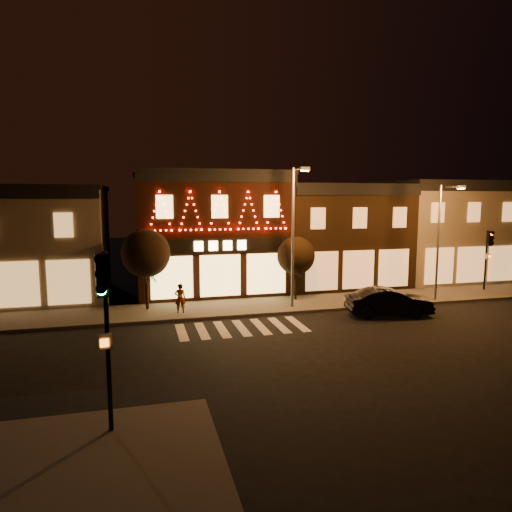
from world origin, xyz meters
name	(u,v)px	position (x,y,z in m)	size (l,w,h in m)	color
ground	(262,354)	(0.00, 0.00, 0.00)	(120.00, 120.00, 0.00)	black
sidewalk_far	(259,306)	(2.00, 8.00, 0.07)	(44.00, 4.00, 0.15)	#47423D
sidewalk_near	(75,484)	(-6.50, -7.50, 0.07)	(7.00, 7.00, 0.15)	#47423D
building_left	(7,243)	(-13.00, 13.99, 3.66)	(12.20, 8.28, 7.30)	#746953
building_pulp	(210,232)	(0.00, 13.98, 4.16)	(10.20, 8.34, 8.30)	black
building_right_a	(334,235)	(9.50, 13.99, 3.76)	(9.20, 8.28, 7.50)	#312011
building_right_b	(437,230)	(18.50, 13.99, 3.91)	(9.20, 8.28, 7.80)	#746953
traffic_signal_near	(105,307)	(-5.84, -5.45, 3.68)	(0.40, 0.53, 5.01)	black
traffic_signal_far	(488,248)	(18.48, 8.34, 3.11)	(0.35, 0.47, 4.15)	black
streetlamp_mid	(295,226)	(3.80, 6.90, 4.90)	(0.52, 1.85, 8.10)	#59595E
streetlamp_right	(441,234)	(13.21, 6.39, 4.35)	(0.67, 1.63, 7.15)	#59595E
tree_left	(146,253)	(-4.52, 8.68, 3.39)	(2.77, 2.77, 4.63)	black
tree_right	(296,256)	(4.63, 8.90, 2.93)	(2.38, 2.38, 3.98)	black
dark_sedan	(389,302)	(8.51, 4.33, 0.77)	(1.63, 4.68, 1.54)	black
pedestrian	(180,298)	(-2.76, 7.30, 0.98)	(0.60, 0.40, 1.66)	gray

